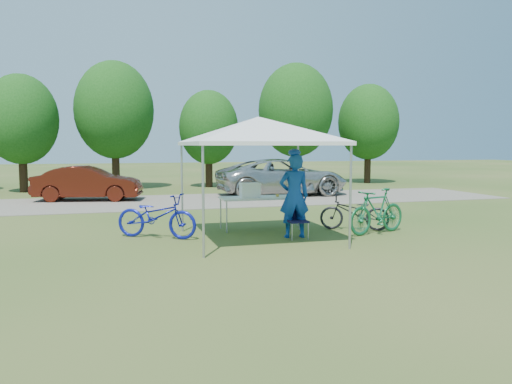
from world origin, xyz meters
TOP-DOWN VIEW (x-y plane):
  - ground at (0.00, 0.00)m, footprint 100.00×100.00m
  - gravel_strip at (0.00, 8.00)m, footprint 24.00×5.00m
  - canopy at (0.00, 0.00)m, footprint 4.53×4.53m
  - treeline at (-0.29, 14.05)m, footprint 24.89×4.28m
  - folding_table at (0.43, 1.33)m, footprint 1.97×0.82m
  - folding_chair at (0.87, -0.07)m, footprint 0.44×0.45m
  - cooler at (0.17, 1.33)m, footprint 0.49×0.33m
  - ice_cream_cup at (0.87, 1.28)m, footprint 0.08×0.08m
  - cyclist at (0.85, 0.01)m, footprint 0.73×0.52m
  - bike_blue at (-2.18, 0.79)m, footprint 2.00×1.58m
  - bike_green at (2.93, -0.07)m, footprint 1.86×1.05m
  - bike_dark at (2.64, 0.53)m, footprint 1.78×1.31m
  - minivan at (3.69, 9.12)m, footprint 5.52×2.65m
  - sedan at (-4.05, 9.23)m, footprint 4.13×2.11m

SIDE VIEW (x-z plane):
  - ground at x=0.00m, z-range 0.00..0.00m
  - gravel_strip at x=0.00m, z-range 0.00..0.02m
  - bike_dark at x=2.64m, z-range 0.00..0.89m
  - folding_chair at x=0.87m, z-range 0.07..0.92m
  - bike_blue at x=-2.18m, z-range 0.00..1.02m
  - bike_green at x=2.93m, z-range 0.00..1.08m
  - sedan at x=-4.05m, z-range 0.02..1.32m
  - folding_table at x=0.43m, z-range 0.36..1.17m
  - minivan at x=3.69m, z-range 0.02..1.54m
  - ice_cream_cup at x=0.87m, z-range 0.81..0.87m
  - cyclist at x=0.85m, z-range 0.00..1.91m
  - cooler at x=0.17m, z-range 0.81..1.17m
  - canopy at x=0.00m, z-range 1.15..4.15m
  - treeline at x=-0.29m, z-range 0.38..6.68m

